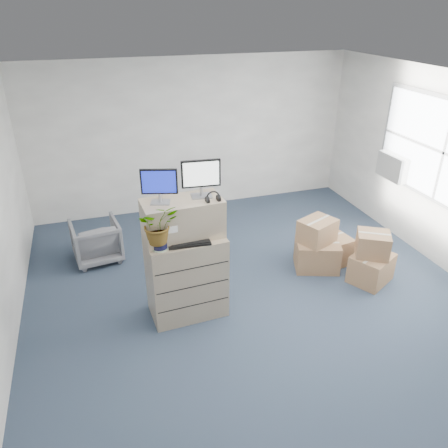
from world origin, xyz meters
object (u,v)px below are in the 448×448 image
(keyboard, at_px, (189,243))
(office_chair, at_px, (96,239))
(monitor_right, at_px, (201,176))
(water_bottle, at_px, (188,227))
(filing_cabinet_lower, at_px, (186,276))
(monitor_left, at_px, (159,184))
(potted_plant, at_px, (159,228))

(keyboard, bearing_deg, office_chair, 123.55)
(monitor_right, bearing_deg, water_bottle, -157.22)
(filing_cabinet_lower, relative_size, monitor_left, 2.67)
(monitor_right, height_order, keyboard, monitor_right)
(monitor_left, xyz_separation_m, office_chair, (-0.78, 1.64, -1.44))
(filing_cabinet_lower, height_order, potted_plant, potted_plant)
(water_bottle, height_order, office_chair, water_bottle)
(water_bottle, height_order, potted_plant, potted_plant)
(monitor_right, distance_m, water_bottle, 0.63)
(monitor_left, height_order, keyboard, monitor_left)
(monitor_left, distance_m, potted_plant, 0.49)
(monitor_left, xyz_separation_m, water_bottle, (0.30, -0.03, -0.58))
(filing_cabinet_lower, bearing_deg, monitor_right, 16.19)
(keyboard, height_order, office_chair, keyboard)
(office_chair, bearing_deg, water_bottle, 115.51)
(monitor_left, relative_size, monitor_right, 0.89)
(monitor_left, relative_size, keyboard, 0.82)
(monitor_left, height_order, potted_plant, monitor_left)
(keyboard, bearing_deg, monitor_right, 50.38)
(water_bottle, xyz_separation_m, office_chair, (-1.09, 1.67, -0.86))
(monitor_right, xyz_separation_m, water_bottle, (-0.19, -0.06, -0.60))
(keyboard, bearing_deg, water_bottle, 82.17)
(monitor_right, xyz_separation_m, office_chair, (-1.28, 1.61, -1.46))
(monitor_left, height_order, water_bottle, monitor_left)
(monitor_right, bearing_deg, keyboard, -128.01)
(monitor_left, distance_m, monitor_right, 0.50)
(filing_cabinet_lower, relative_size, keyboard, 2.19)
(keyboard, relative_size, potted_plant, 0.99)
(keyboard, distance_m, office_chair, 2.25)
(potted_plant, bearing_deg, monitor_left, 70.89)
(filing_cabinet_lower, xyz_separation_m, monitor_right, (0.24, 0.09, 1.27))
(monitor_right, height_order, water_bottle, monitor_right)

